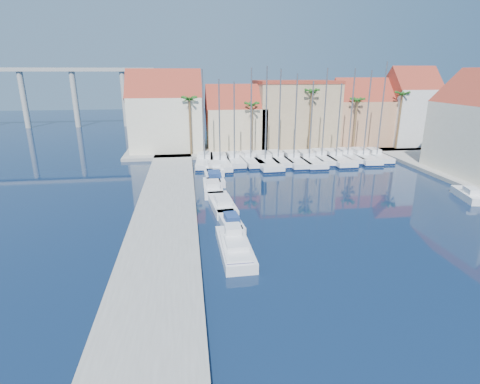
% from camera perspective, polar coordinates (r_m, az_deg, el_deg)
% --- Properties ---
extents(ground, '(260.00, 260.00, 0.00)m').
position_cam_1_polar(ground, '(24.20, 9.45, -16.09)').
color(ground, black).
rests_on(ground, ground).
extents(quay_west, '(6.00, 77.00, 0.50)m').
position_cam_1_polar(quay_west, '(35.20, -11.49, -4.51)').
color(quay_west, gray).
rests_on(quay_west, ground).
extents(shore_north, '(54.00, 16.00, 0.50)m').
position_cam_1_polar(shore_north, '(70.31, 5.75, 6.93)').
color(shore_north, gray).
rests_on(shore_north, ground).
extents(fishing_boat, '(1.93, 5.69, 1.99)m').
position_cam_1_polar(fishing_boat, '(28.94, -0.83, -8.32)').
color(fishing_boat, '#110D4E').
rests_on(fishing_boat, ground).
extents(motorboat_west_0, '(2.44, 7.20, 1.40)m').
position_cam_1_polar(motorboat_west_0, '(29.16, -0.77, -8.43)').
color(motorboat_west_0, white).
rests_on(motorboat_west_0, ground).
extents(motorboat_west_1, '(2.14, 5.27, 1.40)m').
position_cam_1_polar(motorboat_west_1, '(33.89, -1.45, -4.56)').
color(motorboat_west_1, white).
rests_on(motorboat_west_1, ground).
extents(motorboat_west_2, '(2.70, 6.86, 1.40)m').
position_cam_1_polar(motorboat_west_2, '(38.47, -2.74, -1.80)').
color(motorboat_west_2, white).
rests_on(motorboat_west_2, ground).
extents(motorboat_west_3, '(2.24, 6.62, 1.40)m').
position_cam_1_polar(motorboat_west_3, '(44.03, -4.17, 0.73)').
color(motorboat_west_3, white).
rests_on(motorboat_west_3, ground).
extents(motorboat_west_4, '(2.32, 6.82, 1.40)m').
position_cam_1_polar(motorboat_west_4, '(48.23, -3.97, 2.26)').
color(motorboat_west_4, white).
rests_on(motorboat_west_4, ground).
extents(motorboat_west_5, '(2.51, 7.36, 1.40)m').
position_cam_1_polar(motorboat_west_5, '(53.44, -4.07, 3.80)').
color(motorboat_west_5, white).
rests_on(motorboat_west_5, ground).
extents(motorboat_east_1, '(2.70, 5.29, 1.40)m').
position_cam_1_polar(motorboat_east_1, '(48.43, 31.48, -0.33)').
color(motorboat_east_1, white).
rests_on(motorboat_east_1, ground).
extents(sailboat_0, '(3.21, 9.67, 13.83)m').
position_cam_1_polar(sailboat_0, '(57.16, -5.38, 4.80)').
color(sailboat_0, white).
rests_on(sailboat_0, ground).
extents(sailboat_1, '(2.99, 10.90, 12.52)m').
position_cam_1_polar(sailboat_1, '(56.35, -3.09, 4.62)').
color(sailboat_1, white).
rests_on(sailboat_1, ground).
extents(sailboat_2, '(2.73, 8.55, 12.11)m').
position_cam_1_polar(sailboat_2, '(57.26, -0.94, 4.89)').
color(sailboat_2, white).
rests_on(sailboat_2, ground).
extents(sailboat_3, '(3.17, 9.62, 14.04)m').
position_cam_1_polar(sailboat_3, '(57.84, 1.51, 5.03)').
color(sailboat_3, white).
rests_on(sailboat_3, ground).
extents(sailboat_4, '(3.62, 12.00, 14.26)m').
position_cam_1_polar(sailboat_4, '(57.20, 3.69, 4.81)').
color(sailboat_4, white).
rests_on(sailboat_4, ground).
extents(sailboat_5, '(2.90, 9.87, 13.89)m').
position_cam_1_polar(sailboat_5, '(58.62, 5.69, 5.11)').
color(sailboat_5, white).
rests_on(sailboat_5, ground).
extents(sailboat_6, '(3.09, 10.58, 13.23)m').
position_cam_1_polar(sailboat_6, '(58.41, 8.01, 4.95)').
color(sailboat_6, white).
rests_on(sailboat_6, ground).
extents(sailboat_7, '(2.87, 10.78, 12.18)m').
position_cam_1_polar(sailboat_7, '(58.92, 10.29, 4.94)').
color(sailboat_7, white).
rests_on(sailboat_7, ground).
extents(sailboat_8, '(2.90, 9.53, 14.02)m').
position_cam_1_polar(sailboat_8, '(60.77, 12.18, 5.26)').
color(sailboat_8, white).
rests_on(sailboat_8, ground).
extents(sailboat_9, '(2.97, 11.13, 11.82)m').
position_cam_1_polar(sailboat_9, '(60.96, 14.17, 5.10)').
color(sailboat_9, white).
rests_on(sailboat_9, ground).
extents(sailboat_10, '(2.53, 8.86, 13.98)m').
position_cam_1_polar(sailboat_10, '(62.59, 15.88, 5.35)').
color(sailboat_10, white).
rests_on(sailboat_10, ground).
extents(sailboat_11, '(3.66, 10.74, 13.70)m').
position_cam_1_polar(sailboat_11, '(63.25, 18.05, 5.24)').
color(sailboat_11, white).
rests_on(sailboat_11, ground).
extents(sailboat_12, '(2.66, 8.81, 14.93)m').
position_cam_1_polar(sailboat_12, '(64.21, 19.92, 5.28)').
color(sailboat_12, white).
rests_on(sailboat_12, ground).
extents(building_0, '(12.30, 9.00, 13.50)m').
position_cam_1_polar(building_0, '(66.50, -11.22, 11.54)').
color(building_0, beige).
rests_on(building_0, shore_north).
extents(building_1, '(10.30, 8.00, 11.00)m').
position_cam_1_polar(building_1, '(67.10, -0.69, 10.86)').
color(building_1, '#CDB790').
rests_on(building_1, shore_north).
extents(building_2, '(14.20, 10.20, 11.50)m').
position_cam_1_polar(building_2, '(70.21, 8.33, 11.78)').
color(building_2, tan).
rests_on(building_2, shore_north).
extents(building_3, '(10.30, 8.00, 12.00)m').
position_cam_1_polar(building_3, '(73.59, 17.72, 11.10)').
color(building_3, tan).
rests_on(building_3, shore_north).
extents(building_4, '(8.30, 8.00, 14.00)m').
position_cam_1_polar(building_4, '(76.93, 24.31, 11.48)').
color(building_4, silver).
rests_on(building_4, shore_north).
extents(palm_0, '(2.60, 2.60, 10.15)m').
position_cam_1_polar(palm_0, '(61.21, -7.74, 13.60)').
color(palm_0, brown).
rests_on(palm_0, shore_north).
extents(palm_1, '(2.60, 2.60, 9.15)m').
position_cam_1_polar(palm_1, '(62.19, 1.79, 12.94)').
color(palm_1, brown).
rests_on(palm_1, shore_north).
extents(palm_2, '(2.60, 2.60, 11.15)m').
position_cam_1_polar(palm_2, '(64.51, 10.88, 14.49)').
color(palm_2, brown).
rests_on(palm_2, shore_north).
extents(palm_3, '(2.60, 2.60, 9.65)m').
position_cam_1_polar(palm_3, '(67.57, 17.42, 12.95)').
color(palm_3, brown).
rests_on(palm_3, shore_north).
extents(palm_4, '(2.60, 2.60, 10.65)m').
position_cam_1_polar(palm_4, '(71.27, 23.48, 13.29)').
color(palm_4, brown).
rests_on(palm_4, shore_north).
extents(viaduct, '(48.00, 2.20, 14.45)m').
position_cam_1_polar(viaduct, '(106.21, -26.77, 14.28)').
color(viaduct, '#9E9E99').
rests_on(viaduct, ground).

